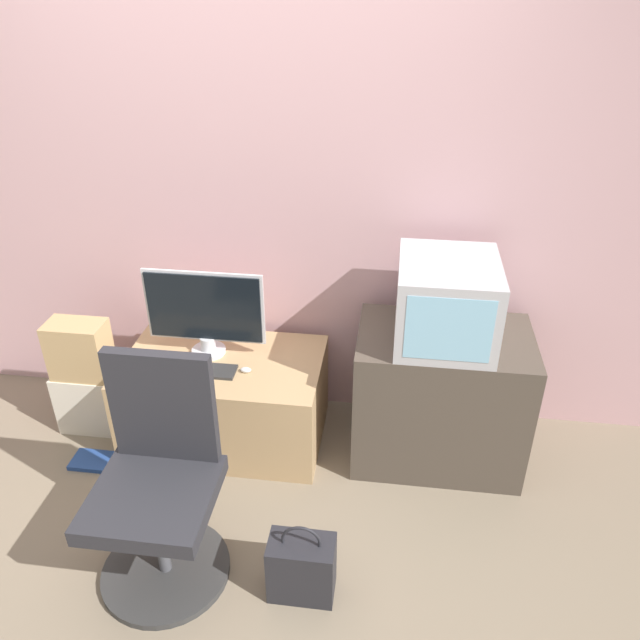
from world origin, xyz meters
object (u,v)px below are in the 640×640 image
(mouse, at_px, (246,370))
(handbag, at_px, (302,567))
(main_monitor, at_px, (205,312))
(crt_tv, at_px, (446,302))
(office_chair, at_px, (159,490))
(cardboard_box_lower, at_px, (91,400))
(keyboard, at_px, (199,370))
(book, at_px, (92,461))

(mouse, distance_m, handbag, 0.97)
(main_monitor, xyz_separation_m, crt_tv, (1.15, -0.07, 0.18))
(main_monitor, distance_m, handbag, 1.29)
(office_chair, height_order, cardboard_box_lower, office_chair)
(main_monitor, bearing_deg, keyboard, -89.44)
(mouse, distance_m, office_chair, 0.77)
(mouse, xyz_separation_m, book, (-0.78, -0.22, -0.48))
(main_monitor, xyz_separation_m, mouse, (0.23, -0.15, -0.23))
(main_monitor, distance_m, crt_tv, 1.17)
(crt_tv, bearing_deg, main_monitor, 176.56)
(main_monitor, height_order, crt_tv, crt_tv)
(cardboard_box_lower, bearing_deg, keyboard, -7.10)
(main_monitor, distance_m, book, 0.97)
(main_monitor, bearing_deg, mouse, -33.12)
(book, bearing_deg, mouse, 15.94)
(handbag, bearing_deg, mouse, 116.16)
(mouse, xyz_separation_m, handbag, (0.40, -0.82, -0.35))
(main_monitor, bearing_deg, handbag, -56.88)
(mouse, bearing_deg, book, -164.06)
(keyboard, height_order, cardboard_box_lower, keyboard)
(crt_tv, bearing_deg, keyboard, -174.99)
(crt_tv, distance_m, office_chair, 1.46)
(main_monitor, relative_size, office_chair, 0.62)
(main_monitor, bearing_deg, office_chair, -86.54)
(office_chair, bearing_deg, keyboard, 94.15)
(handbag, distance_m, book, 1.32)
(handbag, bearing_deg, main_monitor, 123.12)
(keyboard, distance_m, office_chair, 0.73)
(cardboard_box_lower, bearing_deg, book, -69.08)
(keyboard, height_order, crt_tv, crt_tv)
(handbag, bearing_deg, keyboard, 128.32)
(keyboard, xyz_separation_m, crt_tv, (1.15, 0.10, 0.41))
(handbag, bearing_deg, cardboard_box_lower, 145.73)
(mouse, bearing_deg, crt_tv, 4.94)
(crt_tv, xyz_separation_m, book, (-1.70, -0.30, -0.88))
(keyboard, distance_m, handbag, 1.07)
(keyboard, xyz_separation_m, book, (-0.55, -0.20, -0.47))
(main_monitor, relative_size, book, 3.01)
(keyboard, height_order, mouse, mouse)
(main_monitor, height_order, book, main_monitor)
(crt_tv, distance_m, cardboard_box_lower, 1.95)
(crt_tv, distance_m, book, 1.94)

